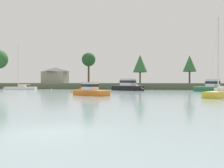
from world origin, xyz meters
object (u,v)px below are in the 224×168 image
(cruiser_black, at_px, (130,88))
(sailboat_white, at_px, (21,89))
(mooring_buoy_orange, at_px, (72,92))
(mooring_buoy_yellow, at_px, (51,89))
(cruiser_orange, at_px, (88,92))
(cruiser_green, at_px, (213,89))
(sailboat_yellow, at_px, (220,95))

(cruiser_black, distance_m, sailboat_white, 30.67)
(mooring_buoy_orange, distance_m, mooring_buoy_yellow, 21.20)
(cruiser_orange, relative_size, sailboat_white, 0.55)
(mooring_buoy_yellow, bearing_deg, cruiser_green, -9.13)
(sailboat_white, bearing_deg, cruiser_green, -4.17)
(sailboat_white, distance_m, mooring_buoy_yellow, 8.32)
(sailboat_white, bearing_deg, sailboat_yellow, -26.61)
(sailboat_white, distance_m, mooring_buoy_orange, 24.75)
(sailboat_white, xyz_separation_m, mooring_buoy_yellow, (7.71, 3.13, -0.20))
(cruiser_black, height_order, mooring_buoy_yellow, cruiser_black)
(sailboat_yellow, bearing_deg, cruiser_black, 122.79)
(cruiser_black, xyz_separation_m, sailboat_white, (-30.63, -1.43, -0.47))
(cruiser_orange, distance_m, sailboat_yellow, 19.80)
(sailboat_white, xyz_separation_m, mooring_buoy_orange, (20.62, -13.69, -0.19))
(cruiser_orange, xyz_separation_m, sailboat_white, (-26.83, 22.29, -0.21))
(sailboat_yellow, relative_size, mooring_buoy_yellow, 26.57)
(sailboat_yellow, bearing_deg, cruiser_orange, 176.93)
(cruiser_green, bearing_deg, mooring_buoy_orange, -160.98)
(cruiser_green, xyz_separation_m, sailboat_white, (-49.78, 3.63, -0.33))
(cruiser_black, xyz_separation_m, mooring_buoy_yellow, (-22.93, 1.69, -0.67))
(sailboat_yellow, relative_size, mooring_buoy_orange, 23.16)
(cruiser_green, distance_m, sailboat_yellow, 19.97)
(cruiser_green, xyz_separation_m, cruiser_orange, (-22.95, -18.65, -0.12))
(cruiser_orange, relative_size, cruiser_black, 0.76)
(cruiser_green, relative_size, mooring_buoy_yellow, 18.05)
(cruiser_green, height_order, cruiser_orange, cruiser_green)
(sailboat_yellow, bearing_deg, mooring_buoy_orange, 159.60)
(cruiser_green, relative_size, cruiser_black, 0.80)
(sailboat_yellow, distance_m, sailboat_white, 52.12)
(cruiser_orange, height_order, mooring_buoy_yellow, cruiser_orange)
(cruiser_green, bearing_deg, sailboat_white, 175.83)
(cruiser_black, height_order, sailboat_white, sailboat_white)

